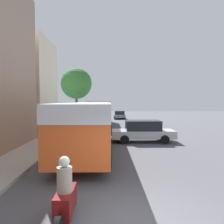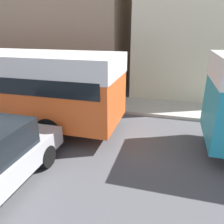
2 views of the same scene
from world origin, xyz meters
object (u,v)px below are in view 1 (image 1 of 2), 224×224
object	(u,v)px
bus_lead	(89,120)
bus_following	(101,110)
car_far_curb	(119,115)
car_crossing	(143,131)
pedestrian_near_curb	(49,131)
motorcycle_behind_lead	(65,198)

from	to	relation	value
bus_lead	bus_following	world-z (taller)	bus_following
bus_lead	car_far_curb	distance (m)	24.86
car_crossing	pedestrian_near_curb	size ratio (longest dim) A/B	2.66
motorcycle_behind_lead	car_crossing	bearing A→B (deg)	71.91
motorcycle_behind_lead	pedestrian_near_curb	xyz separation A→B (m)	(-2.92, 9.36, 0.35)
car_far_curb	pedestrian_near_curb	bearing A→B (deg)	-104.02
car_crossing	bus_following	bearing A→B (deg)	18.57
bus_following	car_crossing	distance (m)	11.21
bus_lead	car_far_curb	world-z (taller)	bus_lead
car_crossing	pedestrian_near_curb	xyz separation A→B (m)	(-6.50, -1.59, 0.21)
car_crossing	motorcycle_behind_lead	bearing A→B (deg)	161.91
bus_lead	car_crossing	distance (m)	4.95
motorcycle_behind_lead	car_far_curb	world-z (taller)	motorcycle_behind_lead
bus_lead	car_crossing	bearing A→B (deg)	39.30
motorcycle_behind_lead	pedestrian_near_curb	distance (m)	9.81
bus_lead	pedestrian_near_curb	distance (m)	3.25
bus_following	car_far_curb	xyz separation A→B (m)	(2.84, 11.02, -1.27)
bus_lead	bus_following	xyz separation A→B (m)	(0.18, 13.63, 0.09)
car_far_curb	pedestrian_near_curb	world-z (taller)	pedestrian_near_curb
car_crossing	car_far_curb	distance (m)	21.61
motorcycle_behind_lead	pedestrian_near_curb	size ratio (longest dim) A/B	1.30
motorcycle_behind_lead	pedestrian_near_curb	bearing A→B (deg)	107.35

